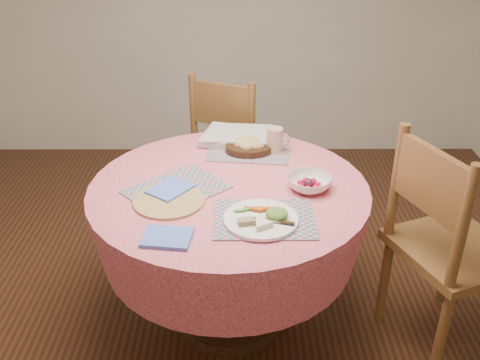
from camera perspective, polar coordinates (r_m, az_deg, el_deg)
The scene contains 15 objects.
ground at distance 2.80m, azimuth -1.06°, elevation -14.23°, with size 4.00×4.00×0.00m, color #331C0F.
dining_table at distance 2.46m, azimuth -1.17°, elevation -4.62°, with size 1.24×1.24×0.75m.
chair_right at distance 2.49m, azimuth 21.10°, elevation -6.35°, with size 0.62×0.63×1.06m.
chair_back at distance 3.31m, azimuth -0.82°, elevation 3.66°, with size 0.60×0.58×0.98m.
placemat_front at distance 2.12m, azimuth 2.58°, elevation -4.15°, with size 0.40×0.30×0.01m, color #167F65.
placemat_left at distance 2.34m, azimuth -6.77°, elevation -0.99°, with size 0.40×0.30×0.01m, color #167F65.
placemat_back at distance 2.68m, azimuth 0.95°, elevation 3.21°, with size 0.40×0.30×0.01m, color #167F65.
wicker_trivet at distance 2.25m, azimuth -7.59°, elevation -2.19°, with size 0.30×0.30×0.01m, color olive.
napkin_near at distance 2.02m, azimuth -7.77°, elevation -6.09°, with size 0.18×0.14×0.01m, color #5473D9.
napkin_far at distance 2.32m, azimuth -7.43°, elevation -0.99°, with size 0.18×0.14×0.01m, color #5473D9.
dinner_plate at distance 2.09m, azimuth 2.43°, elevation -4.09°, with size 0.30×0.30×0.05m.
bread_bowl at distance 2.65m, azimuth 0.89°, elevation 3.69°, with size 0.23×0.23×0.08m.
latte_mug at distance 2.65m, azimuth 3.78°, elevation 4.30°, with size 0.12×0.08×0.12m.
fruit_bowl at distance 2.34m, azimuth 7.36°, elevation -0.33°, with size 0.23×0.23×0.06m.
newspaper_stack at distance 2.78m, azimuth -0.27°, elevation 4.66°, with size 0.40×0.35×0.04m.
Camera 1 is at (0.04, -2.06, 1.89)m, focal length 40.00 mm.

